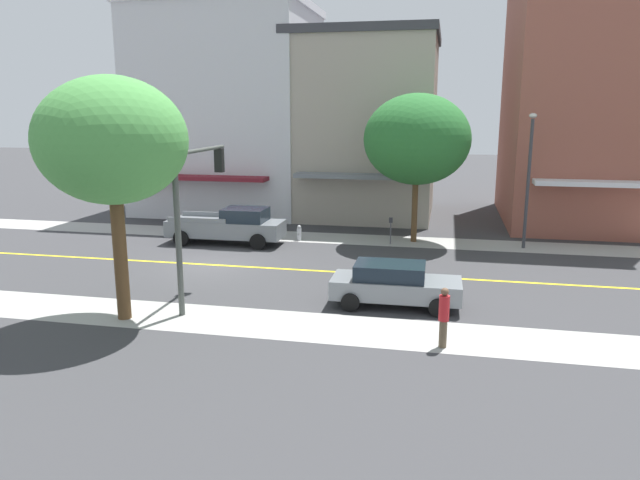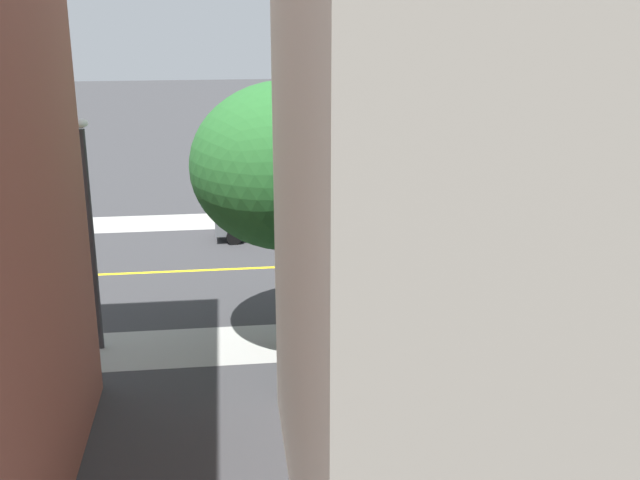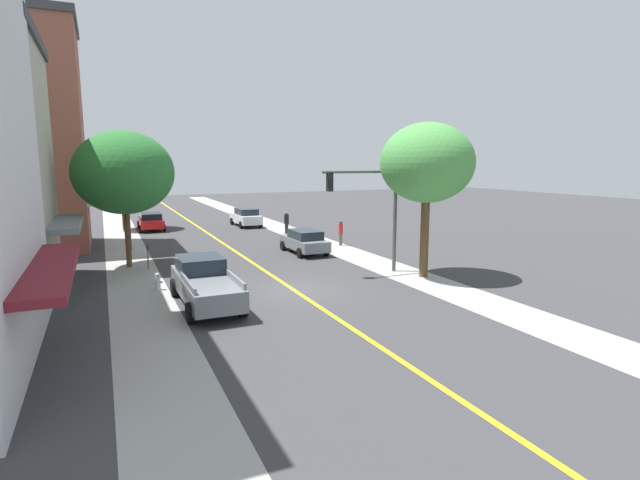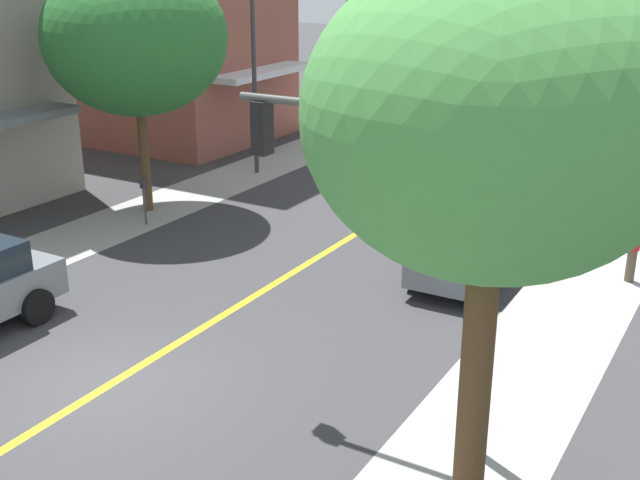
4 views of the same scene
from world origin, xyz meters
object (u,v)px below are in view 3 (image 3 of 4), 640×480
red_sedan_left_curb (151,221)px  pedestrian_red_shirt (341,232)px  street_tree_right_corner (427,163)px  street_tree_left_far (121,159)px  fire_hydrant (158,281)px  grey_pickup_truck (205,283)px  street_tree_left_near (124,173)px  traffic_light_mast (373,201)px  pedestrian_black_shirt (287,222)px  street_lamp (127,190)px  parking_meter (148,253)px  grey_sedan_right_curb (304,241)px  white_sedan_right_curb (246,217)px

red_sedan_left_curb → pedestrian_red_shirt: bearing=-139.2°
street_tree_right_corner → street_tree_left_far: bearing=117.5°
street_tree_left_far → pedestrian_red_shirt: bearing=-48.0°
fire_hydrant → grey_pickup_truck: 3.67m
street_tree_left_near → pedestrian_red_shirt: size_ratio=4.21×
traffic_light_mast → pedestrian_black_shirt: 15.76m
street_tree_left_far → street_lamp: bearing=-90.9°
parking_meter → pedestrian_red_shirt: bearing=11.8°
street_tree_left_near → fire_hydrant: (0.93, -5.92, -4.87)m
street_tree_right_corner → traffic_light_mast: 3.31m
parking_meter → street_lamp: size_ratio=0.21×
grey_sedan_right_curb → grey_pickup_truck: grey_pickup_truck is taller
traffic_light_mast → pedestrian_red_shirt: 9.38m
grey_sedan_right_curb → pedestrian_red_shirt: 3.88m
parking_meter → grey_pickup_truck: 8.24m
traffic_light_mast → grey_sedan_right_curb: (-1.08, 6.89, -3.05)m
red_sedan_left_curb → pedestrian_black_shirt: 12.19m
fire_hydrant → white_sedan_right_curb: 22.83m
fire_hydrant → red_sedan_left_curb: bearing=85.6°
street_tree_right_corner → grey_sedan_right_curb: size_ratio=1.73×
fire_hydrant → street_lamp: street_lamp is taller
street_tree_right_corner → traffic_light_mast: bearing=140.1°
street_tree_left_near → street_tree_left_far: size_ratio=0.92×
street_tree_left_near → grey_sedan_right_curb: street_tree_left_near is taller
fire_hydrant → street_tree_left_near: bearing=98.9°
street_tree_right_corner → red_sedan_left_curb: bearing=114.8°
street_tree_left_far → pedestrian_red_shirt: 20.87m
red_sedan_left_curb → white_sedan_right_curb: bearing=-94.8°
street_tree_left_far → fire_hydrant: size_ratio=10.12×
street_tree_right_corner → pedestrian_red_shirt: street_tree_right_corner is taller
street_lamp → grey_pickup_truck: 15.12m
street_lamp → pedestrian_red_shirt: bearing=-15.5°
street_tree_left_near → street_lamp: 5.58m
parking_meter → street_tree_left_far: bearing=91.2°
street_tree_left_far → traffic_light_mast: bearing=-64.7°
street_tree_right_corner → white_sedan_right_curb: 24.04m
street_tree_left_near → traffic_light_mast: street_tree_left_near is taller
white_sedan_right_curb → pedestrian_red_shirt: pedestrian_red_shirt is taller
street_tree_left_near → traffic_light_mast: (11.70, -6.97, -1.43)m
grey_sedan_right_curb → fire_hydrant: bearing=120.3°
traffic_light_mast → street_tree_left_near: bearing=-30.8°
parking_meter → traffic_light_mast: bearing=-28.5°
grey_sedan_right_curb → white_sedan_right_curb: bearing=-1.5°
street_lamp → street_tree_right_corner: bearing=-46.5°
street_tree_left_far → red_sedan_left_curb: 5.77m
red_sedan_left_curb → street_tree_right_corner: bearing=-154.1°
pedestrian_red_shirt → pedestrian_black_shirt: bearing=178.1°
red_sedan_left_curb → grey_sedan_right_curb: grey_sedan_right_curb is taller
street_tree_left_far → pedestrian_black_shirt: street_tree_left_far is taller
street_lamp → pedestrian_black_shirt: bearing=14.1°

